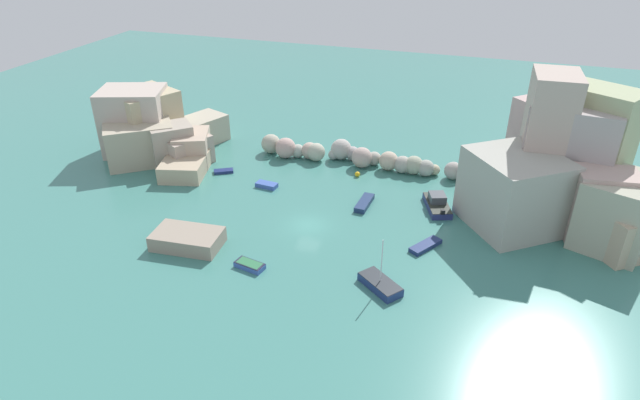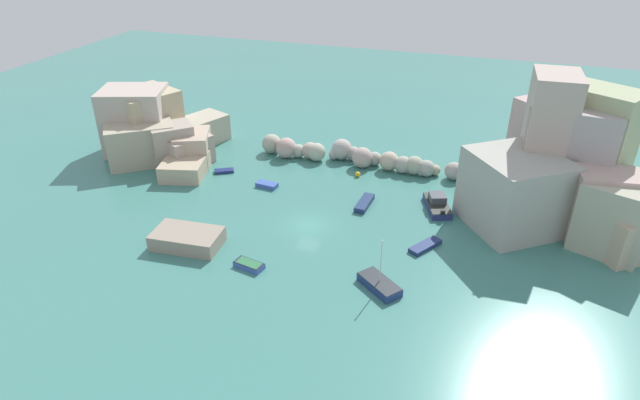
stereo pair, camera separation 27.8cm
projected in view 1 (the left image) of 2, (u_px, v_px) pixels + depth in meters
cove_water at (308, 225)px, 58.28m from camera, size 160.00×160.00×0.00m
cliff_headland_left at (155, 131)px, 73.49m from camera, size 18.23×17.91×8.86m
cliff_headland_right at (563, 169)px, 57.82m from camera, size 20.87×21.45×15.57m
rock_breakwater at (358, 157)px, 71.08m from camera, size 29.88×4.77×2.80m
stone_dock at (188, 239)px, 54.45m from camera, size 7.11×4.55×1.60m
channel_buoy at (357, 174)px, 68.48m from camera, size 0.67×0.67×0.67m
moored_boat_0 at (426, 246)px, 54.42m from camera, size 3.03×3.86×0.46m
moored_boat_1 at (224, 171)px, 69.58m from camera, size 2.65×2.14×0.37m
moored_boat_2 at (267, 185)px, 65.99m from camera, size 2.70×1.47×0.55m
moored_boat_3 at (250, 265)px, 51.39m from camera, size 3.09×1.87×0.57m
moored_boat_4 at (380, 284)px, 48.61m from camera, size 4.55×4.12×5.16m
moored_boat_5 at (364, 203)px, 61.97m from camera, size 1.46×4.13×0.62m
moored_boat_6 at (437, 204)px, 61.24m from camera, size 3.98×5.69×1.68m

